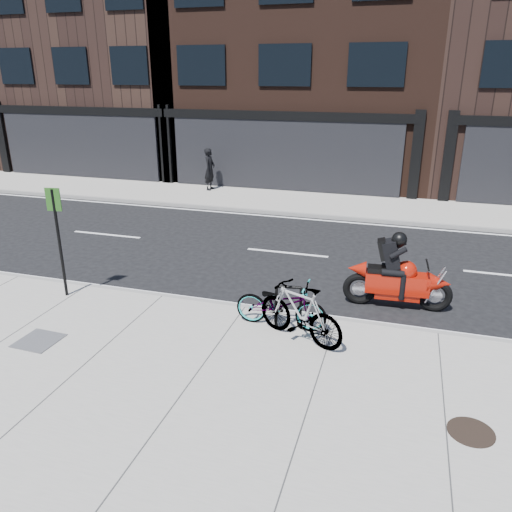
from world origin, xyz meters
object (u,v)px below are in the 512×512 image
(manhole_cover, at_px, (471,432))
(utility_grate, at_px, (39,341))
(bike_rack, at_px, (288,303))
(bicycle_front, at_px, (281,304))
(bicycle_rear, at_px, (300,313))
(motorcycle, at_px, (403,278))
(pedestrian, at_px, (210,169))
(sign_post, at_px, (58,233))

(manhole_cover, xyz_separation_m, utility_grate, (-7.66, 0.37, 0.00))
(bike_rack, distance_m, utility_grate, 4.86)
(bicycle_front, bearing_deg, bicycle_rear, -130.51)
(utility_grate, bearing_deg, manhole_cover, -2.80)
(bicycle_front, height_order, motorcycle, motorcycle)
(motorcycle, xyz_separation_m, pedestrian, (-8.27, 9.35, 0.30))
(bike_rack, bearing_deg, utility_grate, -156.58)
(manhole_cover, xyz_separation_m, sign_post, (-8.46, 2.32, 1.49))
(bicycle_rear, relative_size, manhole_cover, 2.87)
(motorcycle, height_order, utility_grate, motorcycle)
(bicycle_rear, distance_m, motorcycle, 2.90)
(sign_post, bearing_deg, motorcycle, 5.92)
(bicycle_front, relative_size, pedestrian, 1.04)
(bicycle_rear, relative_size, pedestrian, 1.07)
(pedestrian, xyz_separation_m, sign_post, (0.90, -11.17, 0.61))
(motorcycle, relative_size, pedestrian, 1.33)
(bike_rack, xyz_separation_m, pedestrian, (-6.13, 11.19, 0.36))
(bicycle_front, bearing_deg, utility_grate, 114.91)
(motorcycle, bearing_deg, utility_grate, -153.40)
(bicycle_rear, xyz_separation_m, utility_grate, (-4.75, -1.51, -0.56))
(bike_rack, relative_size, bicycle_front, 0.49)
(sign_post, bearing_deg, bike_rack, -8.23)
(pedestrian, bearing_deg, bicycle_rear, -149.88)
(bicycle_rear, height_order, pedestrian, pedestrian)
(bicycle_rear, xyz_separation_m, motorcycle, (1.81, 2.26, 0.02))
(bike_rack, xyz_separation_m, manhole_cover, (3.23, -2.30, -0.53))
(sign_post, bearing_deg, bicycle_front, -8.24)
(bike_rack, relative_size, motorcycle, 0.38)
(bike_rack, relative_size, bicycle_rear, 0.48)
(manhole_cover, bearing_deg, bicycle_rear, 147.10)
(bike_rack, bearing_deg, motorcycle, 40.85)
(bicycle_rear, distance_m, pedestrian, 13.28)
(bike_rack, height_order, pedestrian, pedestrian)
(motorcycle, distance_m, pedestrian, 12.48)
(manhole_cover, distance_m, sign_post, 8.90)
(motorcycle, xyz_separation_m, sign_post, (-7.37, -1.82, 0.91))
(bicycle_rear, bearing_deg, bike_rack, -118.39)
(bike_rack, distance_m, motorcycle, 2.82)
(utility_grate, height_order, sign_post, sign_post)
(bike_rack, height_order, sign_post, sign_post)
(bicycle_front, relative_size, manhole_cover, 2.81)
(bicycle_rear, distance_m, utility_grate, 5.02)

